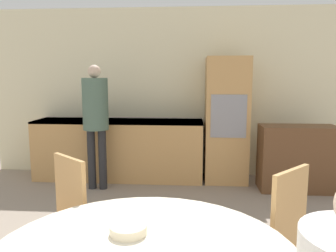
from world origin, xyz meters
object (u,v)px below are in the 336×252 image
(chair_far_right, at_px, (275,236))
(oven_unit, at_px, (226,120))
(sideboard, at_px, (297,158))
(person_standing, at_px, (96,113))
(chair_far_left, at_px, (60,223))
(bowl_near, at_px, (128,229))

(chair_far_right, bearing_deg, oven_unit, -135.53)
(sideboard, bearing_deg, person_standing, -176.80)
(chair_far_right, bearing_deg, chair_far_left, -49.15)
(chair_far_right, relative_size, bowl_near, 5.29)
(sideboard, relative_size, chair_far_right, 1.02)
(oven_unit, bearing_deg, bowl_near, -103.90)
(chair_far_left, distance_m, chair_far_right, 1.42)
(chair_far_left, distance_m, person_standing, 2.35)
(person_standing, xyz_separation_m, bowl_near, (0.99, -2.78, -0.29))
(oven_unit, height_order, chair_far_right, oven_unit)
(oven_unit, xyz_separation_m, chair_far_left, (-1.40, -2.78, -0.37))
(chair_far_right, bearing_deg, sideboard, -156.08)
(bowl_near, bearing_deg, person_standing, 109.60)
(person_standing, distance_m, bowl_near, 2.97)
(oven_unit, relative_size, person_standing, 1.07)
(oven_unit, bearing_deg, person_standing, -163.97)
(chair_far_right, height_order, person_standing, person_standing)
(chair_far_right, xyz_separation_m, person_standing, (-1.83, 2.34, 0.51))
(chair_far_left, bearing_deg, chair_far_right, 37.60)
(oven_unit, relative_size, chair_far_left, 1.84)
(chair_far_right, relative_size, person_standing, 0.58)
(sideboard, distance_m, chair_far_left, 3.36)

